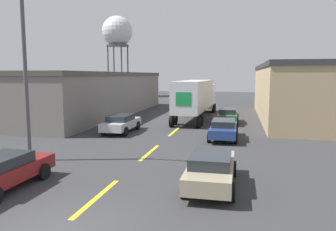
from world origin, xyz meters
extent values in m
cube|color=yellow|center=(0.00, 2.77, 0.00)|extent=(0.20, 3.88, 0.01)
cube|color=yellow|center=(0.00, 9.92, 0.00)|extent=(0.20, 3.88, 0.01)
cube|color=yellow|center=(0.00, 17.07, 0.00)|extent=(0.20, 3.88, 0.01)
cube|color=slate|center=(-13.86, 26.39, 2.18)|extent=(13.64, 27.35, 4.37)
cube|color=#4C4742|center=(-13.86, 26.39, 4.57)|extent=(13.84, 27.55, 0.40)
cube|color=tan|center=(12.56, 27.18, 2.56)|extent=(11.06, 22.62, 5.12)
cube|color=#333338|center=(12.56, 27.18, 5.32)|extent=(11.26, 22.82, 0.40)
cube|color=silver|center=(0.86, 31.51, 1.90)|extent=(2.31, 2.99, 2.81)
cube|color=silver|center=(0.66, 24.10, 2.50)|extent=(2.66, 11.37, 2.81)
cube|color=#198442|center=(0.50, 18.43, 2.50)|extent=(1.29, 0.07, 1.13)
cylinder|color=black|center=(2.04, 31.85, 0.50)|extent=(0.31, 1.00, 0.99)
cylinder|color=black|center=(-0.31, 31.91, 0.50)|extent=(0.31, 1.00, 0.99)
cylinder|color=black|center=(2.01, 30.68, 0.50)|extent=(0.31, 1.00, 0.99)
cylinder|color=black|center=(-0.34, 30.74, 0.50)|extent=(0.31, 1.00, 0.99)
cylinder|color=black|center=(1.74, 20.62, 0.50)|extent=(0.31, 1.00, 0.99)
cylinder|color=black|center=(-0.61, 20.68, 0.50)|extent=(0.31, 1.00, 0.99)
cylinder|color=black|center=(1.70, 19.22, 0.50)|extent=(0.31, 1.00, 0.99)
cylinder|color=black|center=(-0.65, 19.28, 0.50)|extent=(0.31, 1.00, 0.99)
cube|color=maroon|center=(-3.97, 2.74, 0.65)|extent=(1.74, 4.76, 0.60)
cylinder|color=black|center=(-3.10, 4.22, 0.35)|extent=(0.22, 0.70, 0.70)
cylinder|color=black|center=(-4.83, 4.22, 0.35)|extent=(0.22, 0.70, 0.70)
cube|color=#2D5B38|center=(3.97, 22.77, 0.65)|extent=(1.74, 4.76, 0.60)
cube|color=#23282D|center=(3.97, 22.62, 1.16)|extent=(1.53, 2.47, 0.42)
cylinder|color=black|center=(4.83, 24.24, 0.35)|extent=(0.22, 0.70, 0.70)
cylinder|color=black|center=(3.10, 24.24, 0.35)|extent=(0.22, 0.70, 0.70)
cylinder|color=black|center=(4.83, 21.29, 0.35)|extent=(0.22, 0.70, 0.70)
cylinder|color=black|center=(3.10, 21.29, 0.35)|extent=(0.22, 0.70, 0.70)
cube|color=tan|center=(3.97, 4.93, 0.65)|extent=(1.74, 4.76, 0.60)
cube|color=#23282D|center=(3.97, 4.78, 1.16)|extent=(1.53, 2.47, 0.42)
cylinder|color=black|center=(4.83, 6.40, 0.35)|extent=(0.22, 0.70, 0.70)
cylinder|color=black|center=(3.10, 6.40, 0.35)|extent=(0.22, 0.70, 0.70)
cylinder|color=black|center=(4.83, 3.45, 0.35)|extent=(0.22, 0.70, 0.70)
cylinder|color=black|center=(3.10, 3.45, 0.35)|extent=(0.22, 0.70, 0.70)
cube|color=#B2B2B7|center=(-3.97, 15.95, 0.65)|extent=(1.74, 4.76, 0.60)
cube|color=#23282D|center=(-3.97, 15.81, 1.16)|extent=(1.53, 2.47, 0.42)
cylinder|color=black|center=(-3.10, 17.43, 0.35)|extent=(0.22, 0.70, 0.70)
cylinder|color=black|center=(-4.83, 17.43, 0.35)|extent=(0.22, 0.70, 0.70)
cylinder|color=black|center=(-3.10, 14.48, 0.35)|extent=(0.22, 0.70, 0.70)
cylinder|color=black|center=(-4.83, 14.48, 0.35)|extent=(0.22, 0.70, 0.70)
cube|color=navy|center=(3.97, 14.96, 0.65)|extent=(1.74, 4.76, 0.60)
cube|color=#23282D|center=(3.97, 14.82, 1.16)|extent=(1.53, 2.47, 0.42)
cylinder|color=black|center=(4.83, 16.43, 0.35)|extent=(0.22, 0.70, 0.70)
cylinder|color=black|center=(3.10, 16.43, 0.35)|extent=(0.22, 0.70, 0.70)
cylinder|color=black|center=(4.83, 13.48, 0.35)|extent=(0.22, 0.70, 0.70)
cylinder|color=black|center=(3.10, 13.48, 0.35)|extent=(0.22, 0.70, 0.70)
cylinder|color=#47474C|center=(-17.64, 56.62, 5.33)|extent=(0.28, 0.28, 10.67)
cylinder|color=#47474C|center=(-19.80, 58.79, 5.33)|extent=(0.28, 0.28, 10.67)
cylinder|color=#47474C|center=(-21.97, 56.62, 5.33)|extent=(0.28, 0.28, 10.67)
cylinder|color=#47474C|center=(-19.80, 54.46, 5.33)|extent=(0.28, 0.28, 10.67)
cylinder|color=#4C4C51|center=(-19.80, 56.62, 10.47)|extent=(4.61, 4.61, 0.30)
sphere|color=silver|center=(-19.80, 56.62, 13.30)|extent=(6.19, 6.19, 6.19)
cylinder|color=#4C4C51|center=(-5.66, 6.88, 4.24)|extent=(0.20, 0.20, 8.49)
camera|label=1|loc=(5.01, -7.92, 4.46)|focal=35.00mm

